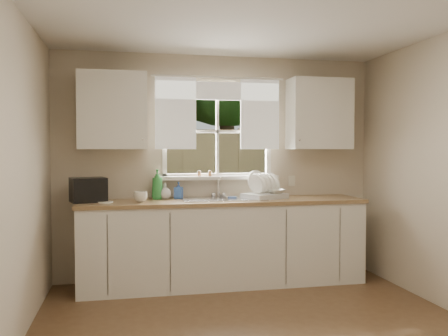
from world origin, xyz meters
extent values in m
cube|color=beige|center=(0.00, 2.00, 0.57)|extent=(3.60, 0.02, 1.15)
cube|color=beige|center=(0.00, 2.00, 2.33)|extent=(3.60, 0.02, 0.35)
cube|color=beige|center=(-1.20, 2.00, 1.65)|extent=(1.20, 0.02, 1.00)
cube|color=beige|center=(1.20, 2.00, 1.65)|extent=(1.20, 0.02, 1.00)
cube|color=beige|center=(-1.80, 0.00, 1.25)|extent=(0.02, 4.00, 2.50)
cube|color=silver|center=(0.00, 0.00, 2.50)|extent=(3.60, 4.00, 0.02)
cube|color=white|center=(0.00, 2.02, 1.15)|extent=(1.30, 0.06, 0.05)
cube|color=white|center=(0.00, 2.02, 2.15)|extent=(1.30, 0.06, 0.05)
cube|color=white|center=(-0.60, 2.02, 1.65)|extent=(0.05, 0.06, 1.05)
cube|color=white|center=(0.60, 2.02, 1.65)|extent=(0.05, 0.06, 1.05)
cube|color=white|center=(0.00, 2.02, 1.65)|extent=(0.03, 0.04, 1.00)
cube|color=white|center=(0.00, 2.02, 1.65)|extent=(1.20, 0.04, 0.03)
cube|color=white|center=(0.00, 1.96, 1.13)|extent=(1.38, 0.14, 0.04)
cylinder|color=white|center=(0.00, 1.94, 2.25)|extent=(1.50, 0.02, 0.02)
cube|color=silver|center=(-0.48, 1.95, 1.85)|extent=(0.45, 0.02, 0.80)
cube|color=silver|center=(0.48, 1.95, 1.85)|extent=(0.45, 0.02, 0.80)
cube|color=silver|center=(0.00, 1.95, 2.10)|extent=(1.40, 0.02, 0.20)
cube|color=white|center=(0.00, 1.68, 0.43)|extent=(3.00, 0.62, 0.87)
cube|color=olive|center=(0.00, 1.68, 0.89)|extent=(3.04, 0.65, 0.04)
cube|color=white|center=(-1.15, 1.82, 1.85)|extent=(0.70, 0.33, 0.80)
cube|color=white|center=(1.15, 1.82, 1.85)|extent=(0.70, 0.33, 0.80)
cube|color=beige|center=(0.88, 1.99, 1.08)|extent=(0.08, 0.01, 0.12)
cylinder|color=brown|center=(-0.10, 1.94, 1.18)|extent=(0.04, 0.04, 0.06)
cylinder|color=brown|center=(-0.22, 1.94, 1.18)|extent=(0.04, 0.04, 0.06)
cube|color=#335421|center=(0.00, 7.00, -0.02)|extent=(20.00, 10.00, 0.02)
cube|color=olive|center=(0.00, 5.00, 0.90)|extent=(8.00, 0.10, 1.80)
cube|color=maroon|center=(-1.20, 8.50, 1.10)|extent=(3.00, 3.00, 2.20)
cube|color=black|center=(-1.20, 8.50, 2.35)|extent=(3.20, 3.20, 0.30)
cylinder|color=#423021|center=(1.40, 8.00, 1.60)|extent=(0.36, 0.36, 3.20)
sphere|color=#214716|center=(1.40, 8.00, 4.00)|extent=(4.00, 4.00, 4.00)
sphere|color=#214716|center=(0.30, 9.50, 4.50)|extent=(3.20, 3.20, 3.20)
cube|color=#B7B7BC|center=(0.00, 1.71, 0.83)|extent=(0.84, 0.46, 0.18)
cube|color=#B7B7BC|center=(0.00, 1.71, 0.92)|extent=(0.88, 0.50, 0.01)
cube|color=#B7B7BC|center=(0.00, 1.71, 0.89)|extent=(0.02, 0.41, 0.14)
cylinder|color=silver|center=(0.00, 1.96, 1.02)|extent=(0.03, 0.03, 0.22)
cylinder|color=silver|center=(0.00, 1.88, 1.13)|extent=(0.02, 0.18, 0.02)
sphere|color=silver|center=(-0.06, 1.96, 0.94)|extent=(0.05, 0.05, 0.05)
sphere|color=silver|center=(0.06, 1.96, 0.94)|extent=(0.05, 0.05, 0.05)
cube|color=silver|center=(0.46, 1.69, 0.94)|extent=(0.52, 0.47, 0.06)
cylinder|color=white|center=(0.41, 1.81, 1.09)|extent=(0.27, 0.18, 0.25)
cylinder|color=white|center=(0.35, 1.64, 1.08)|extent=(0.15, 0.23, 0.22)
cylinder|color=white|center=(0.41, 1.67, 1.08)|extent=(0.15, 0.23, 0.22)
cylinder|color=white|center=(0.46, 1.69, 1.08)|extent=(0.15, 0.23, 0.22)
cylinder|color=white|center=(0.51, 1.72, 1.08)|extent=(0.15, 0.23, 0.22)
cylinder|color=white|center=(0.57, 1.74, 1.08)|extent=(0.15, 0.23, 0.22)
imported|color=beige|center=(0.58, 1.65, 0.99)|extent=(0.22, 0.22, 0.05)
imported|color=#2D8A3A|center=(-0.69, 1.86, 1.07)|extent=(0.14, 0.14, 0.32)
imported|color=blue|center=(-0.46, 1.88, 1.00)|extent=(0.11, 0.11, 0.18)
imported|color=beige|center=(-0.61, 1.86, 1.00)|extent=(0.18, 0.18, 0.17)
cylinder|color=white|center=(-1.23, 1.65, 0.92)|extent=(0.15, 0.15, 0.01)
imported|color=white|center=(-0.88, 1.62, 0.96)|extent=(0.18, 0.18, 0.11)
cube|color=black|center=(-1.40, 1.75, 1.03)|extent=(0.40, 0.37, 0.25)
camera|label=1|loc=(-1.03, -3.26, 1.45)|focal=38.00mm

